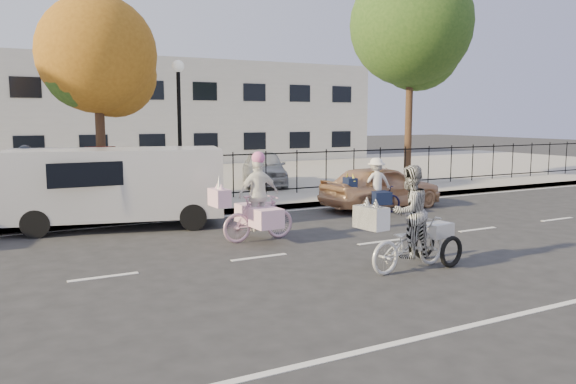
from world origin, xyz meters
TOP-DOWN VIEW (x-y plane):
  - ground at (0.00, 0.00)m, footprint 120.00×120.00m
  - road_markings at (0.00, 0.00)m, footprint 60.00×9.52m
  - curb at (0.00, 5.05)m, footprint 60.00×0.10m
  - sidewalk at (0.00, 6.10)m, footprint 60.00×2.20m
  - parking_lot at (0.00, 15.00)m, footprint 60.00×15.60m
  - iron_fence at (0.00, 7.20)m, footprint 58.00×0.06m
  - building at (0.00, 25.00)m, footprint 34.00×10.00m
  - lamppost at (0.50, 6.80)m, footprint 0.36×0.36m
  - street_sign at (-1.85, 6.80)m, footprint 0.85×0.06m
  - zebra_trike at (2.06, -2.08)m, footprint 2.26×1.02m
  - unicorn_bike at (0.61, 1.41)m, footprint 2.01×1.40m
  - bull_bike at (5.20, 3.19)m, footprint 1.79×1.25m
  - white_van at (-1.96, 4.50)m, footprint 5.97×3.04m
  - gold_sedan at (5.88, 3.80)m, footprint 4.01×1.80m
  - pedestrian at (-3.89, 6.00)m, footprint 0.82×0.69m
  - lot_car_b at (-4.08, 11.11)m, footprint 2.65×4.53m
  - lot_car_c at (-2.29, 10.21)m, footprint 1.84×4.18m
  - lot_car_d at (4.76, 9.82)m, footprint 2.88×4.26m
  - tree_mid at (-1.56, 7.63)m, footprint 3.50×3.46m
  - tree_east at (10.21, 7.68)m, footprint 4.76×4.76m

SIDE VIEW (x-z plane):
  - ground at x=0.00m, z-range 0.00..0.00m
  - road_markings at x=0.00m, z-range 0.00..0.01m
  - curb at x=0.00m, z-range 0.00..0.15m
  - sidewalk at x=0.00m, z-range 0.00..0.15m
  - parking_lot at x=0.00m, z-range 0.00..0.15m
  - bull_bike at x=5.20m, z-range -0.16..1.46m
  - gold_sedan at x=5.88m, z-range 0.00..1.34m
  - lot_car_b at x=-4.08m, z-range 0.15..1.33m
  - zebra_trike at x=2.06m, z-range -0.22..1.70m
  - unicorn_bike at x=0.61m, z-range -0.26..1.76m
  - lot_car_c at x=-2.29m, z-range 0.15..1.49m
  - lot_car_d at x=4.76m, z-range 0.15..1.50m
  - iron_fence at x=0.00m, z-range 0.15..1.65m
  - white_van at x=-1.96m, z-range 0.10..2.10m
  - pedestrian at x=-3.89m, z-range 0.15..2.07m
  - street_sign at x=-1.85m, z-range 0.52..2.32m
  - building at x=0.00m, z-range 0.00..6.00m
  - lamppost at x=0.50m, z-range 0.95..5.28m
  - tree_mid at x=-1.56m, z-range 1.27..7.62m
  - tree_east at x=10.21m, z-range 1.75..10.48m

